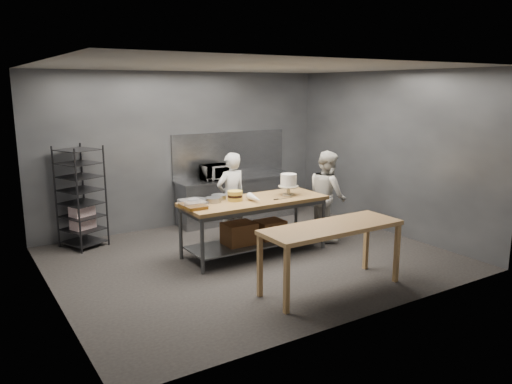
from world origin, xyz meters
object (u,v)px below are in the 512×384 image
(microwave, at_px, (215,172))
(work_table, at_px, (254,220))
(chef_behind, at_px, (231,197))
(near_counter, at_px, (332,231))
(chef_right, at_px, (327,195))
(layer_cake, at_px, (235,196))
(frosted_cake_stand, at_px, (289,182))
(speed_rack, at_px, (81,198))

(microwave, bearing_deg, work_table, -99.72)
(chef_behind, bearing_deg, near_counter, 85.88)
(work_table, relative_size, near_counter, 1.20)
(near_counter, distance_m, microwave, 3.80)
(near_counter, xyz_separation_m, chef_right, (1.47, 1.83, -0.01))
(layer_cake, bearing_deg, frosted_cake_stand, -6.52)
(microwave, bearing_deg, chef_behind, -104.51)
(layer_cake, bearing_deg, microwave, 71.36)
(chef_right, bearing_deg, frosted_cake_stand, 108.44)
(work_table, height_order, speed_rack, speed_rack)
(near_counter, bearing_deg, chef_behind, 91.58)
(speed_rack, bearing_deg, near_counter, -57.20)
(near_counter, xyz_separation_m, chef_behind, (-0.07, 2.62, -0.02))
(chef_behind, relative_size, chef_right, 0.99)
(work_table, relative_size, microwave, 4.43)
(chef_right, bearing_deg, microwave, 47.23)
(chef_right, relative_size, microwave, 2.96)
(chef_behind, distance_m, layer_cake, 0.83)
(work_table, xyz_separation_m, frosted_cake_stand, (0.67, -0.03, 0.58))
(chef_behind, bearing_deg, frosted_cake_stand, 121.38)
(near_counter, height_order, speed_rack, speed_rack)
(layer_cake, bearing_deg, speed_rack, 137.37)
(microwave, relative_size, layer_cake, 2.25)
(microwave, distance_m, layer_cake, 2.01)
(frosted_cake_stand, bearing_deg, microwave, 99.35)
(near_counter, height_order, frosted_cake_stand, frosted_cake_stand)
(speed_rack, distance_m, chef_behind, 2.56)
(speed_rack, relative_size, frosted_cake_stand, 4.85)
(near_counter, bearing_deg, frosted_cake_stand, 72.40)
(speed_rack, height_order, layer_cake, speed_rack)
(work_table, relative_size, chef_behind, 1.51)
(near_counter, relative_size, microwave, 3.69)
(frosted_cake_stand, distance_m, layer_cake, 0.99)
(chef_behind, xyz_separation_m, frosted_cake_stand, (0.64, -0.84, 0.35))
(near_counter, relative_size, frosted_cake_stand, 5.54)
(near_counter, relative_size, chef_right, 1.25)
(speed_rack, height_order, chef_behind, speed_rack)
(frosted_cake_stand, relative_size, layer_cake, 1.50)
(layer_cake, bearing_deg, work_table, -14.74)
(chef_right, bearing_deg, work_table, 105.84)
(speed_rack, xyz_separation_m, chef_behind, (2.32, -1.09, -0.06))
(chef_behind, height_order, microwave, chef_behind)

